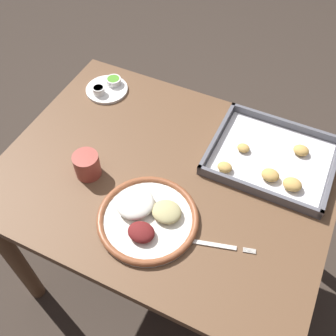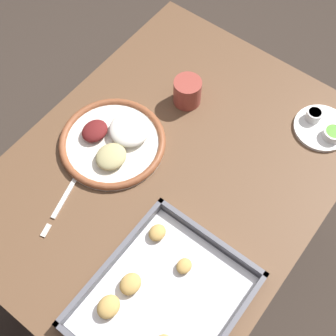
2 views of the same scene
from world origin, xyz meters
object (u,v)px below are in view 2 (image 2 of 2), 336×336
baking_tray (160,299)px  dinner_plate (114,141)px  fork (66,195)px  saucer_plate (323,127)px  drinking_cup (187,92)px

baking_tray → dinner_plate: bearing=-125.8°
baking_tray → fork: bearing=-100.5°
fork → dinner_plate: bearing=165.8°
dinner_plate → baking_tray: size_ratio=0.76×
dinner_plate → saucer_plate: dinner_plate is taller
dinner_plate → drinking_cup: 0.25m
dinner_plate → fork: dinner_plate is taller
fork → drinking_cup: bearing=156.1°
drinking_cup → fork: bearing=-8.7°
saucer_plate → drinking_cup: 0.39m
saucer_plate → baking_tray: same height
fork → saucer_plate: (-0.58, 0.42, 0.01)m
dinner_plate → drinking_cup: size_ratio=3.61×
saucer_plate → baking_tray: size_ratio=0.40×
dinner_plate → fork: size_ratio=1.33×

